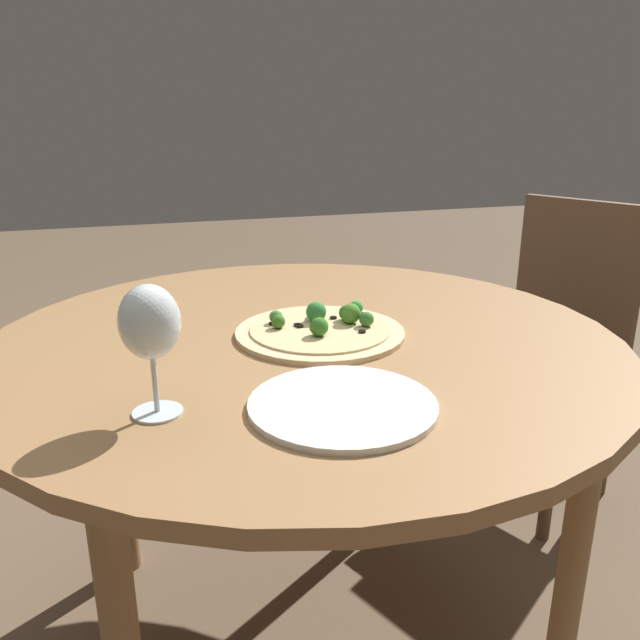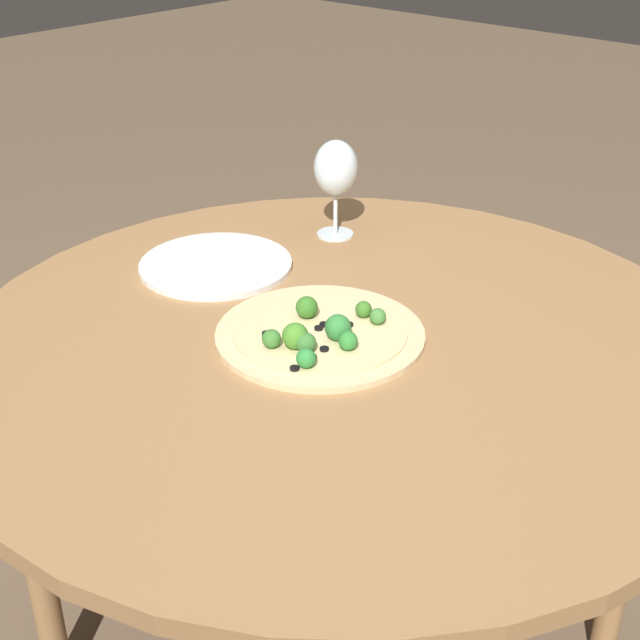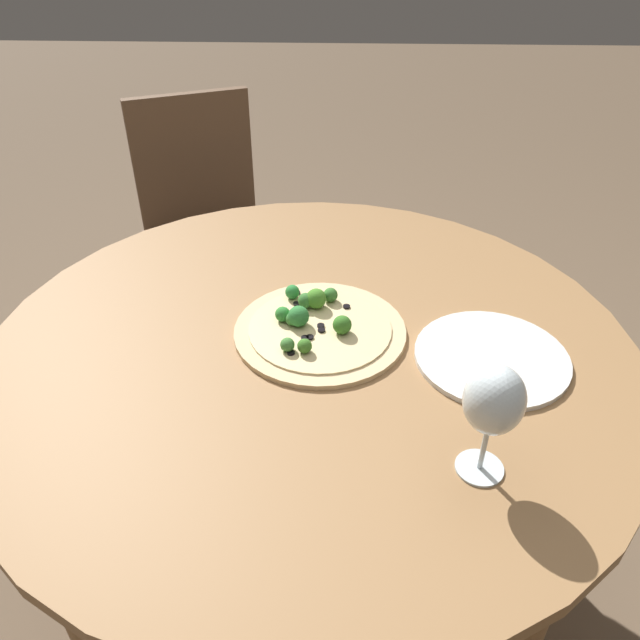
# 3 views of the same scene
# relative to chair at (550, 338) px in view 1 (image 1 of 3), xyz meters

# --- Properties ---
(ground_plane) EXTENTS (12.00, 12.00, 0.00)m
(ground_plane) POSITION_rel_chair_xyz_m (0.88, 0.38, -0.49)
(ground_plane) COLOR brown
(dining_table) EXTENTS (1.20, 1.20, 0.73)m
(dining_table) POSITION_rel_chair_xyz_m (0.88, 0.38, 0.17)
(dining_table) COLOR olive
(dining_table) RESTS_ON ground_plane
(chair) EXTENTS (0.53, 0.53, 0.90)m
(chair) POSITION_rel_chair_xyz_m (0.00, 0.00, 0.00)
(chair) COLOR brown
(chair) RESTS_ON ground_plane
(pizza) EXTENTS (0.32, 0.32, 0.05)m
(pizza) POSITION_rel_chair_xyz_m (0.85, 0.39, 0.25)
(pizza) COLOR #DBBC89
(pizza) RESTS_ON dining_table
(wine_glass) EXTENTS (0.08, 0.08, 0.19)m
(wine_glass) POSITION_rel_chair_xyz_m (1.18, 0.64, 0.37)
(wine_glass) COLOR silver
(wine_glass) RESTS_ON dining_table
(plate_near) EXTENTS (0.27, 0.27, 0.01)m
(plate_near) POSITION_rel_chair_xyz_m (0.92, 0.70, 0.24)
(plate_near) COLOR silver
(plate_near) RESTS_ON dining_table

